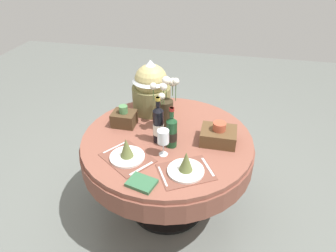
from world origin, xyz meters
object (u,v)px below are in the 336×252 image
object	(u,v)px
place_setting_left	(127,153)
wine_bottle_centre	(172,132)
gift_tub_back_left	(151,85)
flower_vase	(166,107)
wine_bottle_left	(158,125)
book_on_table	(142,183)
place_setting_right	(186,166)
woven_basket_side_right	(218,135)
woven_basket_side_left	(124,118)
dining_table	(167,151)
wine_glass_right	(163,137)

from	to	relation	value
place_setting_left	wine_bottle_centre	world-z (taller)	wine_bottle_centre
gift_tub_back_left	flower_vase	bearing A→B (deg)	-53.71
wine_bottle_left	book_on_table	size ratio (longest dim) A/B	2.15
place_setting_right	woven_basket_side_right	xyz separation A→B (m)	(0.18, 0.38, 0.01)
place_setting_left	flower_vase	distance (m)	0.49
place_setting_left	woven_basket_side_left	distance (m)	0.43
dining_table	book_on_table	world-z (taller)	book_on_table
dining_table	gift_tub_back_left	xyz separation A→B (m)	(-0.22, 0.37, 0.37)
dining_table	wine_glass_right	size ratio (longest dim) A/B	6.54
book_on_table	woven_basket_side_left	xyz separation A→B (m)	(-0.33, 0.63, 0.05)
flower_vase	wine_bottle_centre	world-z (taller)	flower_vase
place_setting_left	woven_basket_side_left	size ratio (longest dim) A/B	2.34
dining_table	woven_basket_side_right	world-z (taller)	woven_basket_side_right
book_on_table	dining_table	bearing A→B (deg)	100.15
wine_glass_right	gift_tub_back_left	xyz separation A→B (m)	(-0.24, 0.59, 0.09)
flower_vase	wine_bottle_left	world-z (taller)	flower_vase
place_setting_right	wine_glass_right	size ratio (longest dim) A/B	2.11
flower_vase	woven_basket_side_left	xyz separation A→B (m)	(-0.33, -0.03, -0.12)
place_setting_left	gift_tub_back_left	size ratio (longest dim) A/B	0.94
place_setting_left	book_on_table	xyz separation A→B (m)	(0.17, -0.23, -0.04)
flower_vase	book_on_table	world-z (taller)	flower_vase
place_setting_right	wine_bottle_centre	xyz separation A→B (m)	(-0.15, 0.26, 0.07)
woven_basket_side_right	gift_tub_back_left	bearing A→B (deg)	149.50
dining_table	place_setting_right	size ratio (longest dim) A/B	3.10
place_setting_left	book_on_table	world-z (taller)	place_setting_left
gift_tub_back_left	book_on_table	bearing A→B (deg)	-79.08
place_setting_right	woven_basket_side_left	world-z (taller)	woven_basket_side_left
place_setting_right	woven_basket_side_left	xyz separation A→B (m)	(-0.57, 0.46, 0.02)
place_setting_right	flower_vase	world-z (taller)	flower_vase
flower_vase	woven_basket_side_left	size ratio (longest dim) A/B	2.32
flower_vase	gift_tub_back_left	xyz separation A→B (m)	(-0.18, 0.25, 0.05)
flower_vase	wine_glass_right	xyz separation A→B (m)	(0.06, -0.34, -0.04)
place_setting_right	woven_basket_side_left	size ratio (longest dim) A/B	2.32
dining_table	wine_bottle_left	xyz separation A→B (m)	(-0.05, -0.06, 0.27)
wine_bottle_centre	woven_basket_side_right	size ratio (longest dim) A/B	1.23
book_on_table	woven_basket_side_right	world-z (taller)	woven_basket_side_right
woven_basket_side_right	place_setting_left	bearing A→B (deg)	-151.18
wine_bottle_centre	place_setting_right	bearing A→B (deg)	-60.41
place_setting_left	place_setting_right	xyz separation A→B (m)	(0.42, -0.06, 0.00)
wine_glass_right	woven_basket_side_left	xyz separation A→B (m)	(-0.39, 0.31, -0.08)
wine_glass_right	woven_basket_side_right	distance (m)	0.44
wine_bottle_left	woven_basket_side_right	world-z (taller)	wine_bottle_left
wine_glass_right	dining_table	bearing A→B (deg)	95.39
dining_table	woven_basket_side_left	distance (m)	0.43
dining_table	gift_tub_back_left	distance (m)	0.57
place_setting_left	wine_bottle_left	distance (m)	0.31
dining_table	woven_basket_side_left	xyz separation A→B (m)	(-0.37, 0.10, 0.19)
flower_vase	woven_basket_side_right	bearing A→B (deg)	-14.28
dining_table	gift_tub_back_left	world-z (taller)	gift_tub_back_left
place_setting_right	wine_bottle_left	bearing A→B (deg)	130.38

